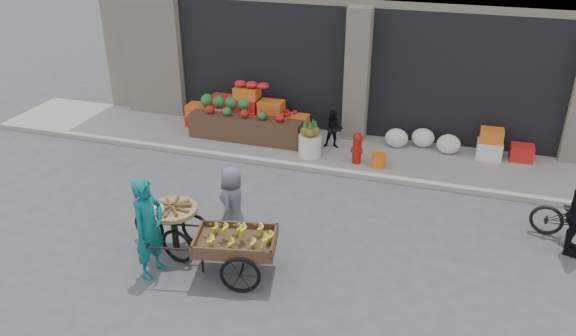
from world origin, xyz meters
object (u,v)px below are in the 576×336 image
(fire_hydrant, at_px, (357,147))
(vendor_grey, at_px, (233,203))
(vendor_woman, at_px, (149,228))
(pineapple_bin, at_px, (310,145))
(banana_cart, at_px, (232,240))
(seated_person, at_px, (333,129))
(tricycle_cart, at_px, (173,221))
(orange_bucket, at_px, (379,160))

(fire_hydrant, bearing_deg, vendor_grey, -114.12)
(vendor_woman, relative_size, vendor_grey, 1.23)
(pineapple_bin, relative_size, banana_cart, 0.23)
(seated_person, height_order, vendor_grey, vendor_grey)
(banana_cart, xyz_separation_m, vendor_woman, (-1.26, -0.36, 0.19))
(pineapple_bin, height_order, seated_person, seated_person)
(fire_hydrant, height_order, vendor_woman, vendor_woman)
(vendor_woman, bearing_deg, fire_hydrant, -17.27)
(fire_hydrant, relative_size, vendor_woman, 0.41)
(banana_cart, bearing_deg, vendor_woman, -175.84)
(tricycle_cart, bearing_deg, fire_hydrant, 68.20)
(banana_cart, bearing_deg, seated_person, 73.28)
(pineapple_bin, relative_size, seated_person, 0.56)
(orange_bucket, height_order, tricycle_cart, tricycle_cart)
(pineapple_bin, bearing_deg, vendor_woman, -104.75)
(pineapple_bin, relative_size, orange_bucket, 1.62)
(seated_person, bearing_deg, fire_hydrant, -52.88)
(tricycle_cart, bearing_deg, vendor_grey, 47.63)
(fire_hydrant, relative_size, banana_cart, 0.31)
(pineapple_bin, relative_size, tricycle_cart, 0.36)
(pineapple_bin, height_order, tricycle_cart, tricycle_cart)
(orange_bucket, bearing_deg, vendor_woman, -121.14)
(vendor_woman, xyz_separation_m, tricycle_cart, (0.03, 0.70, -0.29))
(pineapple_bin, height_order, orange_bucket, pineapple_bin)
(orange_bucket, height_order, vendor_woman, vendor_woman)
(fire_hydrant, bearing_deg, banana_cart, -104.17)
(banana_cart, xyz_separation_m, vendor_grey, (-0.42, 1.01, 0.03))
(banana_cart, bearing_deg, pineapple_bin, 77.72)
(orange_bucket, height_order, banana_cart, banana_cart)
(tricycle_cart, distance_m, vendor_grey, 1.06)
(seated_person, xyz_separation_m, vendor_woman, (-1.68, -5.47, 0.27))
(tricycle_cart, bearing_deg, pineapple_bin, 81.21)
(orange_bucket, height_order, vendor_grey, vendor_grey)
(orange_bucket, distance_m, seated_person, 1.42)
(seated_person, xyz_separation_m, vendor_grey, (-0.84, -4.09, 0.11))
(fire_hydrant, distance_m, vendor_woman, 5.39)
(fire_hydrant, xyz_separation_m, orange_bucket, (0.50, -0.05, -0.23))
(vendor_woman, bearing_deg, pineapple_bin, -5.73)
(fire_hydrant, relative_size, vendor_grey, 0.51)
(seated_person, distance_m, banana_cart, 5.13)
(orange_bucket, distance_m, vendor_woman, 5.60)
(tricycle_cart, bearing_deg, orange_bucket, 62.90)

